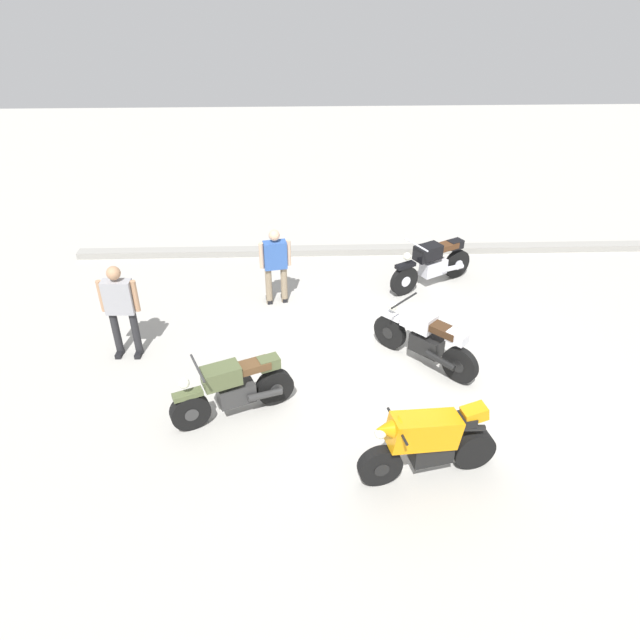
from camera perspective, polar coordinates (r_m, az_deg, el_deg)
The scene contains 8 objects.
ground_plane at distance 10.17m, azimuth 8.35°, elevation -4.85°, with size 40.00×40.00×0.00m, color #ADAAA3.
curb_edge at distance 14.03m, azimuth 5.44°, elevation 6.85°, with size 14.00×0.30×0.15m, color gray.
motorcycle_silver_cruiser at distance 10.08m, azimuth 10.22°, elevation -1.79°, with size 1.56×1.57×1.09m.
motorcycle_orange_sportbike at distance 8.04m, azimuth 10.55°, elevation -11.55°, with size 1.95×0.76×1.14m.
motorcycle_olive_vintage at distance 8.98m, azimuth -8.45°, elevation -6.73°, with size 1.85×0.98×1.07m.
motorcycle_black_cruiser at distance 12.57m, azimuth 10.94°, elevation 5.45°, with size 1.88×1.13×1.09m.
person_in_gray_shirt at distance 10.47m, azimuth -18.93°, elevation 1.35°, with size 0.67×0.32×1.74m.
person_in_blue_shirt at distance 11.57m, azimuth -4.38°, elevation 5.59°, with size 0.63×0.38×1.59m.
Camera 1 is at (-1.73, -7.95, 6.11)m, focal length 32.74 mm.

